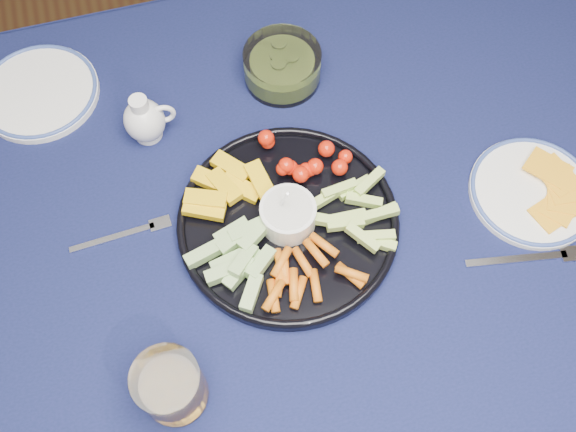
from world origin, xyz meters
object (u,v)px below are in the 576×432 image
object	(u,v)px
pickle_bowl	(282,67)
side_plate_extra	(39,92)
cheese_plate	(533,191)
juice_tumbler	(172,388)
crudite_platter	(287,221)
creamer_pitcher	(145,120)
dining_table	(236,282)

from	to	relation	value
pickle_bowl	side_plate_extra	bearing A→B (deg)	169.31
cheese_plate	side_plate_extra	world-z (taller)	cheese_plate
juice_tumbler	side_plate_extra	xyz separation A→B (m)	(-0.12, 0.54, -0.04)
crudite_platter	pickle_bowl	size ratio (longest dim) A/B	2.56
creamer_pitcher	side_plate_extra	size ratio (longest dim) A/B	0.46
creamer_pitcher	juice_tumbler	bearing A→B (deg)	-95.44
dining_table	crudite_platter	xyz separation A→B (m)	(0.09, 0.03, 0.11)
juice_tumbler	creamer_pitcher	bearing A→B (deg)	84.56
juice_tumbler	side_plate_extra	distance (m)	0.56
pickle_bowl	juice_tumbler	distance (m)	0.54
dining_table	pickle_bowl	xyz separation A→B (m)	(0.16, 0.30, 0.11)
crudite_platter	juice_tumbler	distance (m)	0.29
crudite_platter	pickle_bowl	world-z (taller)	crudite_platter
dining_table	pickle_bowl	distance (m)	0.36
creamer_pitcher	cheese_plate	bearing A→B (deg)	-26.35
crudite_platter	pickle_bowl	bearing A→B (deg)	75.76
juice_tumbler	side_plate_extra	world-z (taller)	juice_tumbler
creamer_pitcher	crudite_platter	bearing A→B (deg)	-52.80
dining_table	pickle_bowl	size ratio (longest dim) A/B	13.01
cheese_plate	side_plate_extra	xyz separation A→B (m)	(-0.70, 0.39, -0.00)
pickle_bowl	side_plate_extra	distance (m)	0.40
crudite_platter	cheese_plate	bearing A→B (deg)	-7.35
creamer_pitcher	pickle_bowl	size ratio (longest dim) A/B	0.70
creamer_pitcher	juice_tumbler	world-z (taller)	juice_tumbler
cheese_plate	creamer_pitcher	bearing A→B (deg)	153.65
dining_table	juice_tumbler	world-z (taller)	juice_tumbler
dining_table	creamer_pitcher	size ratio (longest dim) A/B	18.56
juice_tumbler	pickle_bowl	bearing A→B (deg)	59.50
crudite_platter	side_plate_extra	size ratio (longest dim) A/B	1.68
crudite_platter	juice_tumbler	world-z (taller)	crudite_platter
cheese_plate	side_plate_extra	size ratio (longest dim) A/B	0.98
dining_table	side_plate_extra	xyz separation A→B (m)	(-0.24, 0.38, 0.10)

